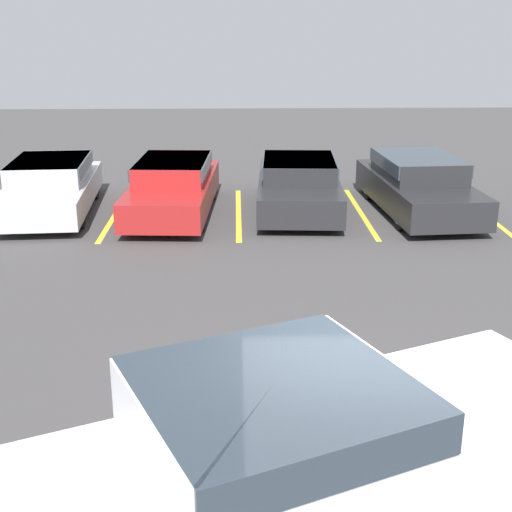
{
  "coord_description": "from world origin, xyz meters",
  "views": [
    {
      "loc": [
        -1.29,
        -5.59,
        4.3
      ],
      "look_at": [
        -1.02,
        4.21,
        1.0
      ],
      "focal_mm": 50.0,
      "sensor_mm": 36.0,
      "label": 1
    }
  ],
  "objects_px": {
    "parked_sedan_a": "(51,185)",
    "parked_sedan_d": "(418,183)",
    "parked_sedan_c": "(299,183)",
    "parked_sedan_b": "(173,185)",
    "pickup_truck": "(307,477)"
  },
  "relations": [
    {
      "from": "pickup_truck",
      "to": "parked_sedan_d",
      "type": "distance_m",
      "value": 11.75
    },
    {
      "from": "parked_sedan_a",
      "to": "parked_sedan_c",
      "type": "height_order",
      "value": "parked_sedan_a"
    },
    {
      "from": "pickup_truck",
      "to": "parked_sedan_b",
      "type": "relative_size",
      "value": 1.22
    },
    {
      "from": "parked_sedan_a",
      "to": "parked_sedan_d",
      "type": "relative_size",
      "value": 0.97
    },
    {
      "from": "pickup_truck",
      "to": "parked_sedan_c",
      "type": "relative_size",
      "value": 1.29
    },
    {
      "from": "parked_sedan_a",
      "to": "parked_sedan_d",
      "type": "xyz_separation_m",
      "value": [
        8.4,
        -0.17,
        0.03
      ]
    },
    {
      "from": "parked_sedan_a",
      "to": "parked_sedan_c",
      "type": "relative_size",
      "value": 1.03
    },
    {
      "from": "parked_sedan_c",
      "to": "parked_sedan_d",
      "type": "height_order",
      "value": "parked_sedan_d"
    },
    {
      "from": "pickup_truck",
      "to": "parked_sedan_a",
      "type": "xyz_separation_m",
      "value": [
        -4.77,
        11.34,
        -0.24
      ]
    },
    {
      "from": "pickup_truck",
      "to": "parked_sedan_d",
      "type": "bearing_deg",
      "value": 48.04
    },
    {
      "from": "parked_sedan_b",
      "to": "parked_sedan_c",
      "type": "bearing_deg",
      "value": 96.99
    },
    {
      "from": "parked_sedan_d",
      "to": "parked_sedan_b",
      "type": "bearing_deg",
      "value": -94.67
    },
    {
      "from": "parked_sedan_b",
      "to": "parked_sedan_d",
      "type": "distance_m",
      "value": 5.6
    },
    {
      "from": "pickup_truck",
      "to": "parked_sedan_a",
      "type": "bearing_deg",
      "value": 88.84
    },
    {
      "from": "pickup_truck",
      "to": "parked_sedan_a",
      "type": "height_order",
      "value": "pickup_truck"
    }
  ]
}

